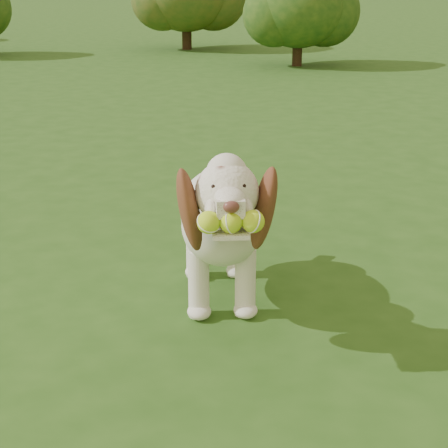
# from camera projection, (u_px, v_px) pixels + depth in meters

# --- Properties ---
(ground) EXTENTS (80.00, 80.00, 0.00)m
(ground) POSITION_uv_depth(u_px,v_px,m) (124.00, 262.00, 3.67)
(ground) COLOR #254B15
(ground) RESTS_ON ground
(dog) EXTENTS (0.52, 1.15, 0.75)m
(dog) POSITION_uv_depth(u_px,v_px,m) (220.00, 215.00, 3.09)
(dog) COLOR silver
(dog) RESTS_ON ground
(shrub_c) EXTENTS (1.35, 1.35, 1.40)m
(shrub_c) POSITION_uv_depth(u_px,v_px,m) (299.00, 7.00, 10.49)
(shrub_c) COLOR #382314
(shrub_c) RESTS_ON ground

